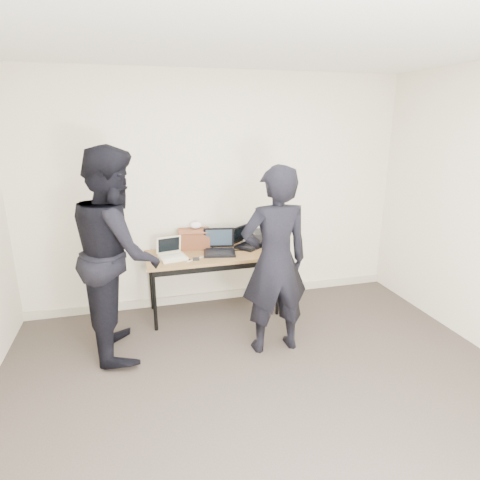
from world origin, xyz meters
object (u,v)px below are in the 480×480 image
object	(u,v)px
desk	(213,259)
equipment_box	(261,238)
laptop_center	(219,247)
laptop_beige	(172,254)
laptop_right	(247,242)
person_typist	(275,262)
leather_satchel	(194,239)
person_observer	(117,253)

from	to	relation	value
desk	equipment_box	size ratio (longest dim) A/B	5.09
desk	laptop_center	distance (m)	0.14
laptop_beige	equipment_box	distance (m)	1.12
laptop_right	person_typist	distance (m)	1.08
laptop_right	leather_satchel	world-z (taller)	leather_satchel
person_typist	leather_satchel	bearing A→B (deg)	-63.85
laptop_beige	person_typist	distance (m)	1.24
person_typist	person_observer	size ratio (longest dim) A/B	0.92
leather_satchel	laptop_right	bearing A→B (deg)	0.73
laptop_beige	equipment_box	bearing A→B (deg)	-0.15
laptop_right	leather_satchel	xyz separation A→B (m)	(-0.62, 0.05, 0.07)
desk	person_typist	distance (m)	1.02
laptop_beige	laptop_right	bearing A→B (deg)	1.09
laptop_center	desk	bearing A→B (deg)	-152.89
equipment_box	laptop_beige	bearing A→B (deg)	-168.26
equipment_box	person_observer	xyz separation A→B (m)	(-1.64, -0.70, 0.18)
laptop_beige	laptop_center	distance (m)	0.54
laptop_center	equipment_box	bearing A→B (deg)	27.17
desk	laptop_right	xyz separation A→B (m)	(0.44, 0.17, 0.12)
leather_satchel	equipment_box	bearing A→B (deg)	3.17
equipment_box	leather_satchel	bearing A→B (deg)	177.48
laptop_beige	laptop_center	world-z (taller)	laptop_center
equipment_box	person_typist	size ratio (longest dim) A/B	0.16
laptop_beige	equipment_box	world-z (taller)	laptop_beige
laptop_beige	leather_satchel	world-z (taller)	leather_satchel
laptop_right	equipment_box	bearing A→B (deg)	-32.83
desk	laptop_center	size ratio (longest dim) A/B	3.73
leather_satchel	laptop_beige	bearing A→B (deg)	-131.52
desk	laptop_right	world-z (taller)	laptop_right
laptop_right	leather_satchel	size ratio (longest dim) A/B	1.23
laptop_beige	desk	bearing A→B (deg)	-7.52
laptop_right	desk	bearing A→B (deg)	163.01
leather_satchel	equipment_box	size ratio (longest dim) A/B	1.27
laptop_beige	leather_satchel	distance (m)	0.40
desk	laptop_center	xyz separation A→B (m)	(0.08, 0.02, 0.12)
laptop_center	person_observer	xyz separation A→B (m)	(-1.08, -0.53, 0.20)
equipment_box	person_observer	bearing A→B (deg)	-156.88
desk	person_observer	bearing A→B (deg)	-153.88
person_typist	laptop_right	bearing A→B (deg)	-93.17
laptop_right	equipment_box	distance (m)	0.19
laptop_center	person_typist	xyz separation A→B (m)	(0.33, -0.93, 0.12)
person_observer	laptop_center	bearing A→B (deg)	-68.19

